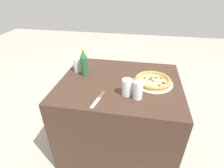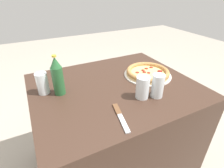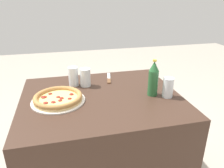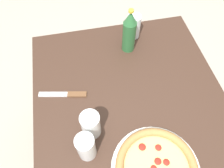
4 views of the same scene
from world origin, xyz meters
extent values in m
plane|color=#A89E8E|center=(0.00, 0.00, 0.00)|extent=(8.00, 8.00, 0.00)
cube|color=#3D281E|center=(0.00, 0.00, 0.36)|extent=(0.98, 0.81, 0.72)
cylinder|color=#E5C170|center=(-0.26, -0.02, 0.74)|extent=(0.25, 0.25, 0.00)
torus|color=#AD7A42|center=(-0.26, -0.02, 0.74)|extent=(0.29, 0.29, 0.03)
ellipsoid|color=maroon|center=(-0.25, -0.06, 0.74)|extent=(0.02, 0.02, 0.01)
ellipsoid|color=maroon|center=(-0.24, -0.03, 0.74)|extent=(0.03, 0.03, 0.01)
ellipsoid|color=maroon|center=(-0.19, -0.04, 0.74)|extent=(0.02, 0.02, 0.01)
ellipsoid|color=maroon|center=(-0.18, 0.01, 0.74)|extent=(0.03, 0.03, 0.01)
cylinder|color=white|center=(-0.15, 0.21, 0.78)|extent=(0.07, 0.07, 0.13)
cylinder|color=#F4A323|center=(-0.15, 0.21, 0.76)|extent=(0.05, 0.05, 0.08)
cylinder|color=white|center=(0.40, -0.10, 0.78)|extent=(0.06, 0.06, 0.12)
cylinder|color=black|center=(0.40, -0.10, 0.75)|extent=(0.05, 0.05, 0.07)
cylinder|color=white|center=(-0.07, 0.18, 0.78)|extent=(0.07, 0.07, 0.12)
cylinder|color=orange|center=(-0.07, 0.18, 0.76)|extent=(0.06, 0.06, 0.09)
cylinder|color=#286033|center=(0.32, -0.06, 0.80)|extent=(0.06, 0.06, 0.16)
cone|color=#286033|center=(0.32, -0.06, 0.91)|extent=(0.06, 0.06, 0.06)
cylinder|color=gold|center=(0.32, -0.06, 0.94)|extent=(0.02, 0.02, 0.01)
cube|color=brown|center=(0.10, 0.22, 0.72)|extent=(0.04, 0.09, 0.01)
cube|color=silver|center=(0.12, 0.32, 0.72)|extent=(0.05, 0.12, 0.01)
camera|label=1|loc=(-0.16, 1.22, 1.44)|focal=28.00mm
camera|label=2|loc=(0.43, 0.82, 1.26)|focal=28.00mm
camera|label=3|loc=(-0.22, -1.21, 1.31)|focal=35.00mm
camera|label=4|loc=(-0.39, 0.17, 1.53)|focal=35.00mm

